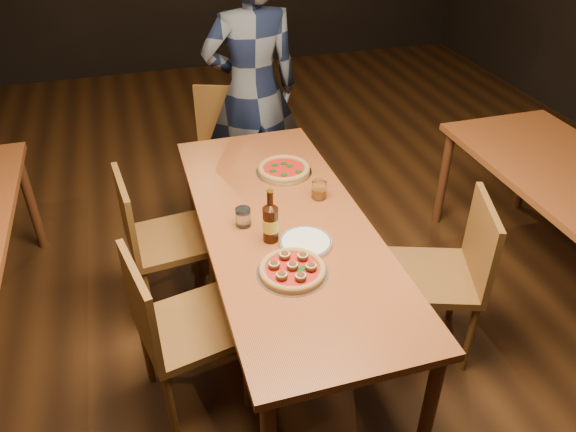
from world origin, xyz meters
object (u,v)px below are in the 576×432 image
object	(u,v)px
diner	(252,92)
pizza_margherita	(284,169)
chair_main_sw	(169,239)
water_glass	(243,217)
beer_bottle	(271,223)
amber_glass	(319,190)
chair_end	(224,156)
pizza_meatball	(292,269)
chair_main_nw	(191,326)
table_main	(285,234)
chair_main_e	(433,275)
plate_stack	(306,243)

from	to	relation	value
diner	pizza_margherita	bearing A→B (deg)	86.38
chair_main_sw	diner	world-z (taller)	diner
pizza_margherita	water_glass	bearing A→B (deg)	-127.14
beer_bottle	amber_glass	xyz separation A→B (m)	(0.34, 0.29, -0.05)
pizza_margherita	beer_bottle	size ratio (longest dim) A/B	1.18
pizza_margherita	chair_end	bearing A→B (deg)	104.08
chair_end	amber_glass	bearing A→B (deg)	-53.96
pizza_meatball	water_glass	bearing A→B (deg)	106.47
chair_main_nw	beer_bottle	distance (m)	0.60
pizza_margherita	water_glass	distance (m)	0.55
chair_main_nw	diner	world-z (taller)	diner
table_main	water_glass	xyz separation A→B (m)	(-0.20, 0.04, 0.12)
chair_main_nw	chair_main_e	distance (m)	1.23
amber_glass	diner	xyz separation A→B (m)	(-0.08, 1.15, 0.11)
chair_main_nw	beer_bottle	xyz separation A→B (m)	(0.43, 0.16, 0.38)
table_main	chair_main_e	world-z (taller)	chair_main_e
water_glass	amber_glass	size ratio (longest dim) A/B	0.96
pizza_meatball	water_glass	world-z (taller)	water_glass
pizza_margherita	beer_bottle	world-z (taller)	beer_bottle
beer_bottle	diner	bearing A→B (deg)	79.64
plate_stack	water_glass	size ratio (longest dim) A/B	2.56
chair_main_sw	water_glass	size ratio (longest dim) A/B	9.83
table_main	chair_main_e	size ratio (longest dim) A/B	2.13
chair_main_e	diner	bearing A→B (deg)	-141.98
table_main	beer_bottle	xyz separation A→B (m)	(-0.10, -0.12, 0.17)
water_glass	amber_glass	xyz separation A→B (m)	(0.43, 0.13, 0.00)
diner	chair_end	bearing A→B (deg)	4.65
chair_main_e	pizza_meatball	world-z (taller)	chair_main_e
beer_bottle	water_glass	xyz separation A→B (m)	(-0.10, 0.16, -0.05)
pizza_meatball	plate_stack	distance (m)	0.21
chair_main_nw	pizza_meatball	world-z (taller)	chair_main_nw
plate_stack	chair_end	bearing A→B (deg)	94.26
chair_main_sw	pizza_margherita	xyz separation A→B (m)	(0.68, 0.05, 0.31)
water_glass	amber_glass	distance (m)	0.45
chair_main_e	water_glass	bearing A→B (deg)	-90.19
chair_main_e	chair_end	size ratio (longest dim) A/B	1.00
chair_main_e	pizza_meatball	bearing A→B (deg)	-63.66
chair_main_nw	chair_main_sw	distance (m)	0.71
pizza_meatball	pizza_margherita	bearing A→B (deg)	76.18
chair_main_sw	pizza_margherita	bearing A→B (deg)	-92.17
chair_main_sw	chair_main_e	xyz separation A→B (m)	(1.25, -0.71, 0.01)
water_glass	pizza_margherita	bearing A→B (deg)	52.86
beer_bottle	amber_glass	world-z (taller)	beer_bottle
plate_stack	amber_glass	size ratio (longest dim) A/B	2.45
chair_main_sw	pizza_meatball	bearing A→B (deg)	-155.89
chair_main_e	table_main	bearing A→B (deg)	-92.75
chair_main_e	chair_end	bearing A→B (deg)	-134.57
table_main	plate_stack	xyz separation A→B (m)	(0.04, -0.20, 0.08)
chair_main_nw	chair_main_e	world-z (taller)	chair_main_e
beer_bottle	amber_glass	bearing A→B (deg)	40.37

